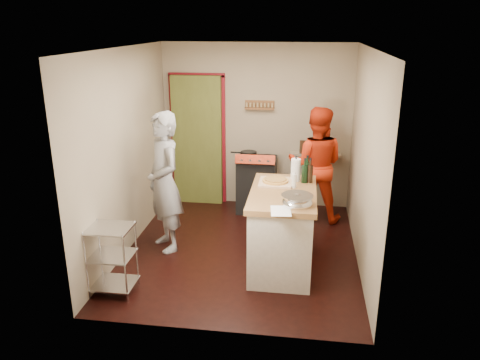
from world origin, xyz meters
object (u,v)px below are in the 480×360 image
Objects in this scene: island at (282,228)px; stove at (257,184)px; person_stripe at (164,183)px; wire_shelving at (112,256)px; person_red at (316,165)px.

stove is at bearing 105.72° from island.
person_stripe is (-1.05, -1.48, 0.47)m from stove.
stove reaches higher than wire_shelving.
stove is 1.85m from island.
person_stripe reaches higher than island.
person_red is (0.90, -0.22, 0.42)m from stove.
person_stripe is at bearing 37.49° from person_red.
stove is 1.02m from person_red.
stove is 1.26× the size of wire_shelving.
person_red is at bearing 84.41° from person_stripe.
island reaches higher than stove.
person_red reaches higher than stove.
island is 1.63m from person_stripe.
person_stripe is 2.32m from person_red.
wire_shelving is 1.28m from person_stripe.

